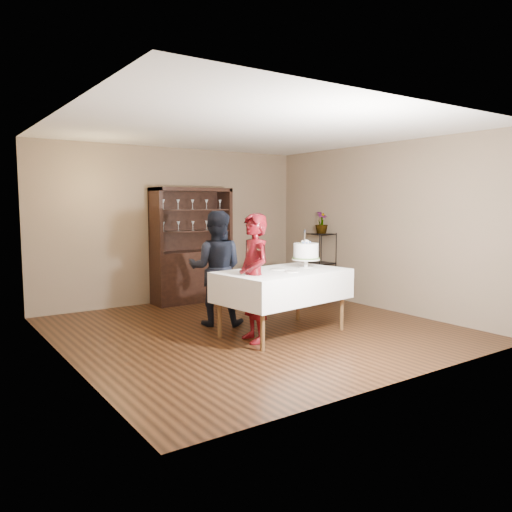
% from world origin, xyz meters
% --- Properties ---
extents(floor, '(5.00, 5.00, 0.00)m').
position_xyz_m(floor, '(0.00, 0.00, 0.00)').
color(floor, black).
rests_on(floor, ground).
extents(ceiling, '(5.00, 5.00, 0.00)m').
position_xyz_m(ceiling, '(0.00, 0.00, 2.70)').
color(ceiling, silver).
rests_on(ceiling, back_wall).
extents(back_wall, '(5.00, 0.02, 2.70)m').
position_xyz_m(back_wall, '(0.00, 2.50, 1.35)').
color(back_wall, brown).
rests_on(back_wall, floor).
extents(wall_left, '(0.02, 5.00, 2.70)m').
position_xyz_m(wall_left, '(-2.50, 0.00, 1.35)').
color(wall_left, brown).
rests_on(wall_left, floor).
extents(wall_right, '(0.02, 5.00, 2.70)m').
position_xyz_m(wall_right, '(2.50, 0.00, 1.35)').
color(wall_right, brown).
rests_on(wall_right, floor).
extents(china_hutch, '(1.40, 0.48, 2.00)m').
position_xyz_m(china_hutch, '(0.20, 2.25, 0.66)').
color(china_hutch, black).
rests_on(china_hutch, floor).
extents(plant_etagere, '(0.42, 0.42, 1.20)m').
position_xyz_m(plant_etagere, '(2.28, 1.20, 0.65)').
color(plant_etagere, black).
rests_on(plant_etagere, floor).
extents(cake_table, '(1.81, 1.24, 0.85)m').
position_xyz_m(cake_table, '(0.17, -0.41, 0.65)').
color(cake_table, silver).
rests_on(cake_table, floor).
extents(woman, '(0.48, 0.64, 1.61)m').
position_xyz_m(woman, '(-0.35, -0.49, 0.81)').
color(woman, '#3D050E').
rests_on(woman, floor).
extents(man, '(1.00, 0.96, 1.63)m').
position_xyz_m(man, '(-0.30, 0.53, 0.81)').
color(man, black).
rests_on(man, floor).
extents(cake, '(0.44, 0.44, 0.53)m').
position_xyz_m(cake, '(0.62, -0.34, 1.06)').
color(cake, white).
rests_on(cake, cake_table).
extents(plate_near, '(0.23, 0.23, 0.01)m').
position_xyz_m(plate_near, '(0.17, -0.60, 0.86)').
color(plate_near, white).
rests_on(plate_near, cake_table).
extents(plate_far, '(0.20, 0.20, 0.01)m').
position_xyz_m(plate_far, '(0.16, -0.31, 0.86)').
color(plate_far, white).
rests_on(plate_far, cake_table).
extents(potted_plant, '(0.24, 0.24, 0.40)m').
position_xyz_m(potted_plant, '(2.26, 1.16, 1.39)').
color(potted_plant, '#4F7136').
rests_on(potted_plant, plant_etagere).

